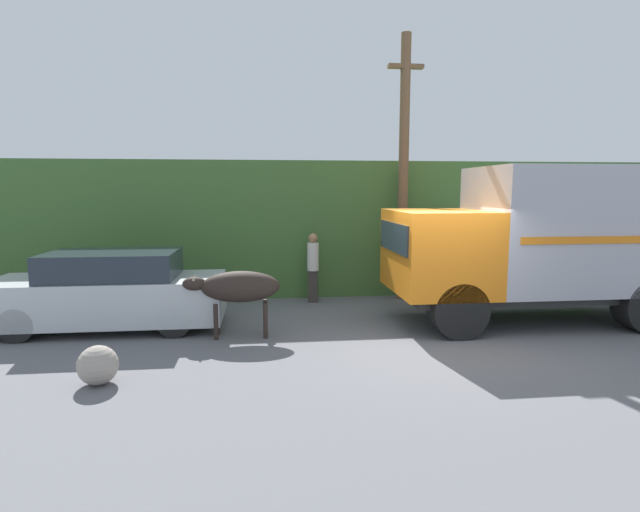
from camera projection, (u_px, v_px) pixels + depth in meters
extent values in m
plane|color=slate|center=(444.00, 341.00, 9.48)|extent=(60.00, 60.00, 0.00)
cube|color=#426B33|center=(369.00, 223.00, 16.13)|extent=(32.00, 5.67, 3.62)
cube|color=#2D2D2D|center=(534.00, 293.00, 10.83)|extent=(5.77, 1.95, 0.18)
cube|color=orange|center=(438.00, 251.00, 10.47)|extent=(1.88, 2.44, 1.70)
cube|color=#232D38|center=(393.00, 237.00, 10.32)|extent=(0.04, 2.07, 0.59)
cube|color=#ADADB7|center=(579.00, 228.00, 10.76)|extent=(4.39, 2.44, 2.61)
cube|color=orange|center=(619.00, 240.00, 9.56)|extent=(3.95, 0.03, 0.14)
cylinder|color=black|center=(458.00, 310.00, 9.68)|extent=(1.10, 0.54, 1.10)
ellipsoid|color=#2D231E|center=(241.00, 287.00, 9.66)|extent=(1.52, 0.61, 0.61)
ellipsoid|color=#2D231E|center=(194.00, 284.00, 9.55)|extent=(0.45, 0.26, 0.26)
cone|color=#B7AD93|center=(193.00, 278.00, 9.43)|extent=(0.06, 0.06, 0.11)
cone|color=#B7AD93|center=(195.00, 276.00, 9.64)|extent=(0.06, 0.06, 0.11)
cylinder|color=#2D231E|center=(216.00, 322.00, 9.53)|extent=(0.09, 0.09, 0.69)
cylinder|color=#2D231E|center=(217.00, 318.00, 9.86)|extent=(0.09, 0.09, 0.69)
cylinder|color=#2D231E|center=(265.00, 321.00, 9.63)|extent=(0.09, 0.09, 0.69)
cylinder|color=#2D231E|center=(265.00, 316.00, 9.96)|extent=(0.09, 0.09, 0.69)
cube|color=silver|center=(109.00, 299.00, 10.28)|extent=(4.65, 1.79, 0.88)
cube|color=#232D38|center=(113.00, 265.00, 10.20)|extent=(2.56, 1.64, 0.54)
cylinder|color=black|center=(18.00, 325.00, 9.42)|extent=(0.66, 0.29, 0.66)
cylinder|color=black|center=(175.00, 320.00, 9.74)|extent=(0.66, 0.29, 0.66)
cube|color=#38332D|center=(313.00, 286.00, 12.75)|extent=(0.27, 0.20, 0.82)
cylinder|color=silver|center=(313.00, 257.00, 12.65)|extent=(0.34, 0.34, 0.71)
sphere|color=#A87A56|center=(313.00, 238.00, 12.59)|extent=(0.24, 0.24, 0.24)
cylinder|color=brown|center=(403.00, 170.00, 12.80)|extent=(0.26, 0.26, 6.73)
cube|color=brown|center=(406.00, 66.00, 12.46)|extent=(0.90, 0.21, 0.10)
sphere|color=gray|center=(98.00, 365.00, 7.34)|extent=(0.58, 0.58, 0.58)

